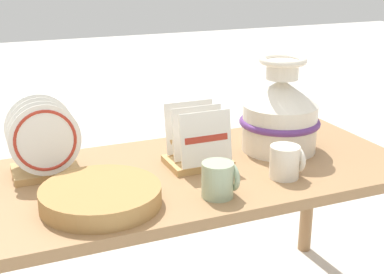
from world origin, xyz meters
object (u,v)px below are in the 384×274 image
dish_rack_square_plates (198,148)px  mug_sage_glaze (219,179)px  wicker_charger_stack (101,196)px  ceramic_vase (280,112)px  dish_rack_round_plates (44,146)px  mug_cream_glaze (286,162)px

dish_rack_square_plates → mug_sage_glaze: (-0.04, -0.25, -0.01)m
wicker_charger_stack → mug_sage_glaze: size_ratio=3.28×
ceramic_vase → wicker_charger_stack: (-0.69, -0.19, -0.11)m
dish_rack_round_plates → wicker_charger_stack: size_ratio=0.71×
ceramic_vase → dish_rack_round_plates: bearing=174.0°
dish_rack_round_plates → mug_cream_glaze: 0.75m
mug_sage_glaze → mug_cream_glaze: same height
mug_sage_glaze → ceramic_vase: bearing=36.6°
dish_rack_square_plates → dish_rack_round_plates: bearing=167.5°
mug_cream_glaze → dish_rack_round_plates: bearing=155.9°
dish_rack_square_plates → wicker_charger_stack: 0.41m
dish_rack_round_plates → mug_cream_glaze: size_ratio=2.33×
dish_rack_round_plates → dish_rack_square_plates: (0.47, -0.10, -0.04)m
dish_rack_round_plates → mug_sage_glaze: size_ratio=2.33×
dish_rack_round_plates → mug_sage_glaze: (0.43, -0.35, -0.05)m
ceramic_vase → wicker_charger_stack: size_ratio=0.98×
dish_rack_round_plates → dish_rack_square_plates: dish_rack_round_plates is taller
ceramic_vase → mug_sage_glaze: ceramic_vase is taller
dish_rack_round_plates → wicker_charger_stack: dish_rack_round_plates is taller
ceramic_vase → mug_sage_glaze: 0.46m
ceramic_vase → wicker_charger_stack: bearing=-164.2°
ceramic_vase → mug_sage_glaze: size_ratio=3.23×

